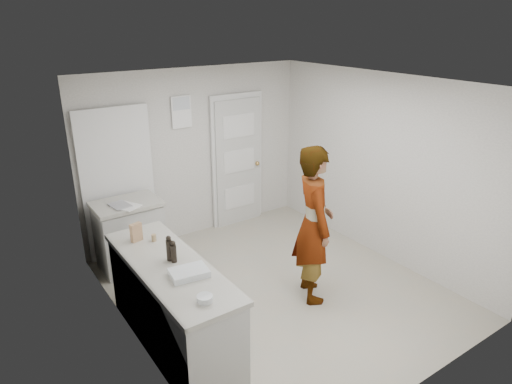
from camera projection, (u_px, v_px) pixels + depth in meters
ground at (276, 289)px, 5.64m from camera, size 4.00×4.00×0.00m
room_shell at (187, 171)px, 6.68m from camera, size 4.00×4.00×4.00m
main_counter at (173, 307)px, 4.57m from camera, size 0.64×1.96×0.93m
side_counter at (130, 237)px, 6.02m from camera, size 0.84×0.61×0.93m
person at (314, 224)px, 5.20m from camera, size 0.69×0.81×1.86m
cake_mix_box at (136, 232)px, 4.80m from camera, size 0.13×0.08×0.20m
spice_jar at (154, 238)px, 4.82m from camera, size 0.05×0.05×0.08m
oil_cruet_a at (174, 252)px, 4.38m from camera, size 0.06×0.06×0.23m
oil_cruet_b at (169, 249)px, 4.41m from camera, size 0.06×0.06×0.26m
baking_dish at (189, 273)px, 4.18m from camera, size 0.37×0.29×0.06m
egg_bowl at (205, 298)px, 3.80m from camera, size 0.14×0.14×0.05m
papers at (126, 206)px, 5.70m from camera, size 0.37×0.40×0.01m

